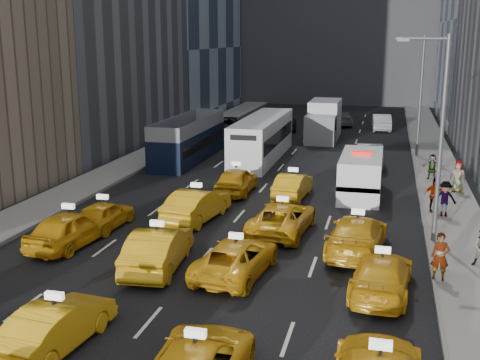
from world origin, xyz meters
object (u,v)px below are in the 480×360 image
at_px(nypd_van, 361,176).
at_px(pedestrian_0, 440,257).
at_px(box_truck, 324,121).
at_px(city_bus, 262,138).
at_px(double_decker, 189,139).

distance_m(nypd_van, pedestrian_0, 12.72).
bearing_deg(box_truck, nypd_van, -73.31).
xyz_separation_m(city_bus, pedestrian_0, (11.10, -21.21, -0.49)).
bearing_deg(double_decker, nypd_van, -28.58).
xyz_separation_m(nypd_van, box_truck, (-4.17, 18.75, 0.51)).
height_order(double_decker, pedestrian_0, double_decker).
distance_m(box_truck, pedestrian_0, 31.91).
height_order(nypd_van, pedestrian_0, nypd_van).
height_order(double_decker, city_bus, double_decker).
distance_m(city_bus, box_truck, 10.37).
bearing_deg(pedestrian_0, box_truck, 109.05).
bearing_deg(nypd_van, box_truck, 98.72).
bearing_deg(double_decker, pedestrian_0, -49.02).
relative_size(box_truck, pedestrian_0, 4.18).
relative_size(double_decker, box_truck, 1.42).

